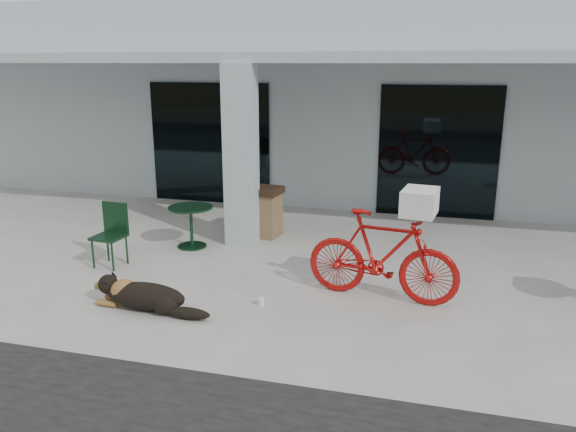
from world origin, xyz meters
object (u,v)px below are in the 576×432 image
(dog, at_px, (146,295))
(cafe_table_near, at_px, (191,227))
(bicycle, at_px, (382,256))
(cafe_chair_near, at_px, (109,236))
(trash_receptacle, at_px, (266,212))

(dog, relative_size, cafe_table_near, 1.64)
(bicycle, xyz_separation_m, dog, (-2.92, -1.15, -0.41))
(bicycle, distance_m, dog, 3.17)
(dog, height_order, cafe_table_near, cafe_table_near)
(dog, height_order, cafe_chair_near, cafe_chair_near)
(cafe_table_near, height_order, cafe_chair_near, cafe_chair_near)
(dog, relative_size, cafe_chair_near, 1.27)
(dog, xyz_separation_m, trash_receptacle, (0.56, 3.50, 0.25))
(cafe_table_near, distance_m, cafe_chair_near, 1.49)
(cafe_table_near, distance_m, trash_receptacle, 1.43)
(cafe_table_near, bearing_deg, bicycle, -22.20)
(bicycle, distance_m, cafe_chair_near, 4.28)
(cafe_chair_near, relative_size, trash_receptacle, 1.08)
(cafe_table_near, bearing_deg, cafe_chair_near, -124.89)
(trash_receptacle, bearing_deg, bicycle, -44.81)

